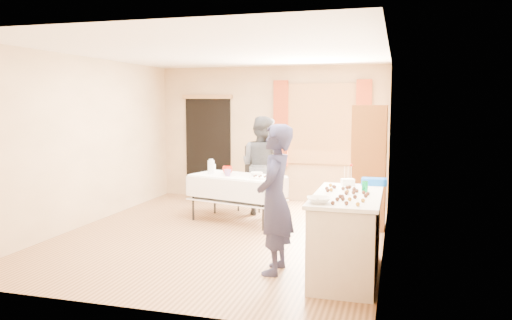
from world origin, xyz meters
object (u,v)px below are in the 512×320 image
(chair, at_px, (253,191))
(counter, at_px, (347,236))
(party_table, at_px, (237,194))
(girl, at_px, (275,199))
(woman, at_px, (262,166))
(cabinet, at_px, (369,167))

(chair, bearing_deg, counter, -52.12)
(party_table, relative_size, girl, 0.98)
(counter, height_order, party_table, counter)
(chair, relative_size, girl, 0.67)
(girl, distance_m, woman, 2.97)
(woman, bearing_deg, girl, 127.67)
(girl, relative_size, woman, 0.99)
(cabinet, bearing_deg, counter, -92.49)
(cabinet, xyz_separation_m, woman, (-1.80, 0.43, -0.09))
(party_table, distance_m, girl, 2.51)
(counter, xyz_separation_m, woman, (-1.70, 2.73, 0.38))
(girl, bearing_deg, cabinet, 158.70)
(counter, bearing_deg, chair, 122.45)
(counter, distance_m, chair, 3.63)
(party_table, bearing_deg, woman, 84.00)
(girl, height_order, woman, woman)
(cabinet, bearing_deg, party_table, -174.54)
(cabinet, xyz_separation_m, party_table, (-2.04, -0.20, -0.48))
(cabinet, bearing_deg, girl, -110.28)
(girl, xyz_separation_m, woman, (-0.91, 2.82, 0.01))
(cabinet, height_order, chair, cabinet)
(party_table, height_order, chair, chair)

